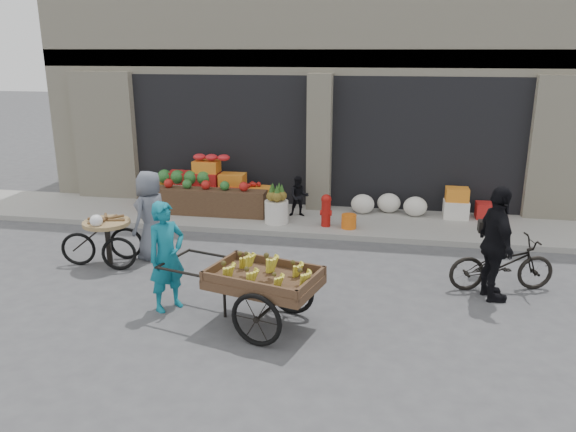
% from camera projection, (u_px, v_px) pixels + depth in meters
% --- Properties ---
extents(ground, '(80.00, 80.00, 0.00)m').
position_uv_depth(ground, '(278.00, 299.00, 8.92)').
color(ground, '#424244').
rests_on(ground, ground).
extents(sidewalk, '(18.00, 2.20, 0.12)m').
position_uv_depth(sidewalk, '(313.00, 220.00, 12.77)').
color(sidewalk, gray).
rests_on(sidewalk, ground).
extents(building, '(14.00, 6.45, 7.00)m').
position_uv_depth(building, '(334.00, 65.00, 15.52)').
color(building, beige).
rests_on(building, ground).
extents(fruit_display, '(3.10, 1.12, 1.24)m').
position_uv_depth(fruit_display, '(211.00, 187.00, 13.29)').
color(fruit_display, '#B11B18').
rests_on(fruit_display, sidewalk).
extents(pineapple_bin, '(0.52, 0.52, 0.50)m').
position_uv_depth(pineapple_bin, '(277.00, 212.00, 12.34)').
color(pineapple_bin, silver).
rests_on(pineapple_bin, sidewalk).
extents(fire_hydrant, '(0.22, 0.22, 0.71)m').
position_uv_depth(fire_hydrant, '(326.00, 209.00, 12.06)').
color(fire_hydrant, '#A5140F').
rests_on(fire_hydrant, sidewalk).
extents(orange_bucket, '(0.32, 0.32, 0.30)m').
position_uv_depth(orange_bucket, '(349.00, 221.00, 11.99)').
color(orange_bucket, orange).
rests_on(orange_bucket, sidewalk).
extents(right_bay_goods, '(3.35, 0.60, 0.70)m').
position_uv_depth(right_bay_goods, '(431.00, 204.00, 12.78)').
color(right_bay_goods, silver).
rests_on(right_bay_goods, sidewalk).
extents(seated_person, '(0.51, 0.43, 0.93)m').
position_uv_depth(seated_person, '(299.00, 196.00, 12.77)').
color(seated_person, black).
rests_on(seated_person, sidewalk).
extents(banana_cart, '(2.72, 1.64, 1.07)m').
position_uv_depth(banana_cart, '(260.00, 275.00, 7.84)').
color(banana_cart, brown).
rests_on(banana_cart, ground).
extents(vendor_woman, '(0.68, 0.74, 1.69)m').
position_uv_depth(vendor_woman, '(167.00, 256.00, 8.36)').
color(vendor_woman, '#106D82').
rests_on(vendor_woman, ground).
extents(tricycle_cart, '(1.46, 1.00, 0.95)m').
position_uv_depth(tricycle_cart, '(107.00, 235.00, 10.17)').
color(tricycle_cart, '#9E7F51').
rests_on(tricycle_cart, ground).
extents(vendor_grey, '(0.73, 0.93, 1.67)m').
position_uv_depth(vendor_grey, '(151.00, 215.00, 10.46)').
color(vendor_grey, slate).
rests_on(vendor_grey, ground).
extents(bicycle, '(1.80, 0.96, 0.90)m').
position_uv_depth(bicycle, '(502.00, 264.00, 9.14)').
color(bicycle, black).
rests_on(bicycle, ground).
extents(cyclist, '(0.67, 1.15, 1.83)m').
position_uv_depth(cyclist, '(496.00, 244.00, 8.66)').
color(cyclist, black).
rests_on(cyclist, ground).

